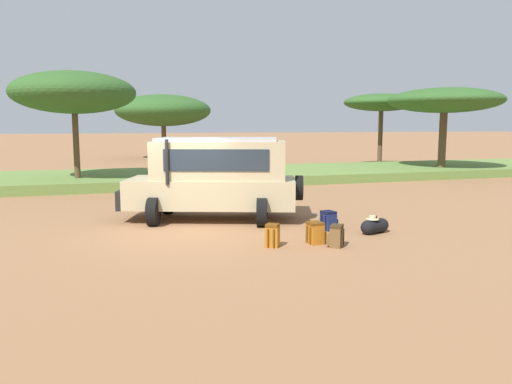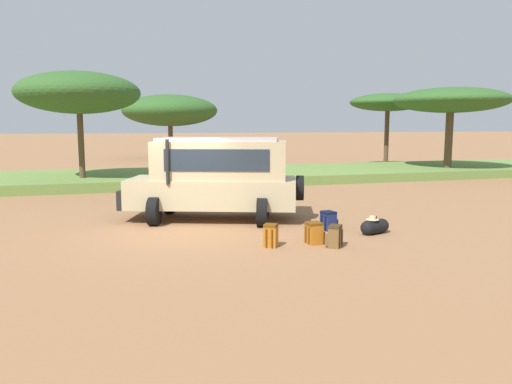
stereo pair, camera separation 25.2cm
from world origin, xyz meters
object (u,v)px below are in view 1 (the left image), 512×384
at_px(duffel_bag_low_black_case, 375,226).
at_px(backpack_outermost, 273,236).
at_px(backpack_near_rear_wheel, 316,233).
at_px(acacia_tree_far_right, 444,101).
at_px(acacia_tree_right_mid, 381,103).
at_px(backpack_cluster_center, 336,236).
at_px(acacia_tree_left_mid, 74,93).
at_px(acacia_tree_centre_back, 163,110).
at_px(backpack_beside_front_wheel, 329,221).
at_px(safari_vehicle, 215,177).

bearing_deg(duffel_bag_low_black_case, backpack_outermost, -169.49).
relative_size(backpack_near_rear_wheel, backpack_outermost, 0.96).
bearing_deg(acacia_tree_far_right, acacia_tree_right_mid, 91.45).
xyz_separation_m(backpack_cluster_center, acacia_tree_left_mid, (-6.07, 13.39, 3.95)).
relative_size(acacia_tree_right_mid, acacia_tree_far_right, 0.79).
bearing_deg(acacia_tree_centre_back, backpack_beside_front_wheel, -89.17).
distance_m(backpack_near_rear_wheel, backpack_outermost, 1.09).
distance_m(backpack_cluster_center, acacia_tree_right_mid, 23.75).
xyz_separation_m(backpack_cluster_center, backpack_outermost, (-1.41, 0.44, 0.01)).
height_order(backpack_outermost, acacia_tree_centre_back, acacia_tree_centre_back).
relative_size(safari_vehicle, duffel_bag_low_black_case, 6.14).
height_order(backpack_beside_front_wheel, acacia_tree_centre_back, acacia_tree_centre_back).
xyz_separation_m(duffel_bag_low_black_case, acacia_tree_right_mid, (11.43, 18.42, 4.07)).
bearing_deg(acacia_tree_left_mid, backpack_beside_front_wheel, -59.94).
bearing_deg(duffel_bag_low_black_case, acacia_tree_far_right, 46.57).
bearing_deg(duffel_bag_low_black_case, safari_vehicle, 138.61).
xyz_separation_m(backpack_outermost, acacia_tree_far_right, (14.62, 12.80, 3.86)).
distance_m(safari_vehicle, acacia_tree_centre_back, 28.43).
distance_m(safari_vehicle, acacia_tree_far_right, 17.89).
xyz_separation_m(backpack_near_rear_wheel, duffel_bag_low_black_case, (1.94, 0.56, -0.06)).
bearing_deg(acacia_tree_left_mid, acacia_tree_right_mid, 17.52).
height_order(backpack_beside_front_wheel, backpack_cluster_center, same).
height_order(backpack_outermost, acacia_tree_far_right, acacia_tree_far_right).
relative_size(backpack_outermost, acacia_tree_left_mid, 0.10).
bearing_deg(backpack_outermost, backpack_cluster_center, -17.41).
bearing_deg(duffel_bag_low_black_case, acacia_tree_centre_back, 92.56).
xyz_separation_m(backpack_outermost, acacia_tree_right_mid, (14.46, 18.99, 4.00)).
height_order(acacia_tree_centre_back, acacia_tree_right_mid, acacia_tree_centre_back).
bearing_deg(acacia_tree_left_mid, acacia_tree_centre_back, 71.62).
relative_size(duffel_bag_low_black_case, acacia_tree_left_mid, 0.16).
distance_m(safari_vehicle, acacia_tree_left_mid, 10.58).
distance_m(backpack_near_rear_wheel, acacia_tree_far_right, 19.02).
relative_size(backpack_beside_front_wheel, acacia_tree_far_right, 0.08).
bearing_deg(acacia_tree_right_mid, acacia_tree_left_mid, -162.48).
distance_m(acacia_tree_right_mid, acacia_tree_far_right, 6.19).
height_order(backpack_near_rear_wheel, backpack_outermost, backpack_outermost).
bearing_deg(acacia_tree_centre_back, acacia_tree_left_mid, -108.38).
relative_size(backpack_cluster_center, acacia_tree_right_mid, 0.10).
bearing_deg(duffel_bag_low_black_case, acacia_tree_right_mid, 58.18).
height_order(backpack_outermost, duffel_bag_low_black_case, backpack_outermost).
xyz_separation_m(backpack_beside_front_wheel, acacia_tree_left_mid, (-6.74, 11.64, 3.95)).
height_order(duffel_bag_low_black_case, acacia_tree_left_mid, acacia_tree_left_mid).
height_order(backpack_beside_front_wheel, backpack_outermost, backpack_outermost).
distance_m(backpack_near_rear_wheel, acacia_tree_left_mid, 14.71).
bearing_deg(backpack_cluster_center, backpack_near_rear_wheel, 125.35).
bearing_deg(acacia_tree_right_mid, acacia_tree_far_right, -88.55).
height_order(safari_vehicle, backpack_near_rear_wheel, safari_vehicle).
distance_m(backpack_cluster_center, acacia_tree_centre_back, 32.55).
bearing_deg(backpack_beside_front_wheel, backpack_near_rear_wheel, -126.84).
height_order(acacia_tree_centre_back, acacia_tree_far_right, acacia_tree_centre_back).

